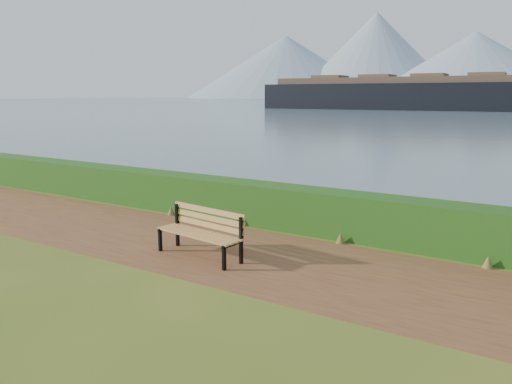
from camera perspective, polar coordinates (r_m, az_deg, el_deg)
The scene contains 5 objects.
ground at distance 9.93m, azimuth -3.73°, elevation -7.38°, with size 140.00×140.00×0.00m, color #445D1A.
path at distance 10.16m, azimuth -2.73°, elevation -6.90°, with size 40.00×3.40×0.01m, color brown.
hedge at distance 11.92m, azimuth 3.60°, elevation -1.74°, with size 32.00×0.85×1.00m, color #164814.
bench at distance 9.83m, azimuth -6.15°, elevation -4.25°, with size 1.96×0.80×0.96m.
cargo_ship at distance 108.18m, azimuth 21.88°, elevation 10.43°, with size 74.91×16.09×22.57m.
Camera 1 is at (5.56, -7.60, 3.14)m, focal length 35.00 mm.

